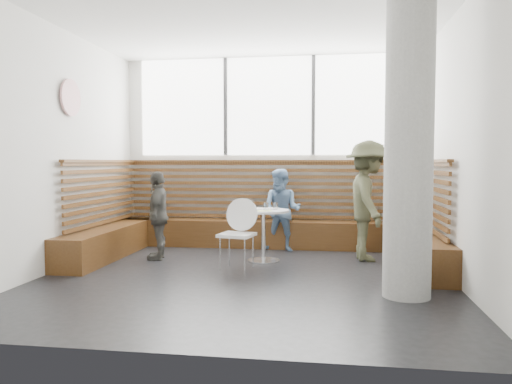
# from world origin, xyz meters

# --- Properties ---
(room) EXTENTS (5.00, 5.00, 3.20)m
(room) POSITION_xyz_m (0.00, 0.00, 1.60)
(room) COLOR silver
(room) RESTS_ON ground
(booth) EXTENTS (5.00, 2.50, 1.44)m
(booth) POSITION_xyz_m (0.00, 1.77, 0.41)
(booth) COLOR #3E250F
(booth) RESTS_ON ground
(concrete_column) EXTENTS (0.50, 0.50, 3.20)m
(concrete_column) POSITION_xyz_m (1.85, -0.60, 1.60)
(concrete_column) COLOR gray
(concrete_column) RESTS_ON ground
(wall_art) EXTENTS (0.03, 0.50, 0.50)m
(wall_art) POSITION_xyz_m (-2.46, 0.40, 2.30)
(wall_art) COLOR white
(wall_art) RESTS_ON room
(cafe_table) EXTENTS (0.72, 0.72, 0.74)m
(cafe_table) POSITION_xyz_m (0.10, 1.03, 0.53)
(cafe_table) COLOR silver
(cafe_table) RESTS_ON ground
(cafe_chair) EXTENTS (0.45, 0.44, 0.94)m
(cafe_chair) POSITION_xyz_m (-0.18, 0.54, 0.55)
(cafe_chair) COLOR white
(cafe_chair) RESTS_ON ground
(adult_man) EXTENTS (0.77, 1.19, 1.74)m
(adult_man) POSITION_xyz_m (1.58, 1.37, 0.87)
(adult_man) COLOR #41432D
(adult_man) RESTS_ON ground
(child_back) EXTENTS (0.74, 0.63, 1.32)m
(child_back) POSITION_xyz_m (0.28, 1.92, 0.66)
(child_back) COLOR #6283AA
(child_back) RESTS_ON ground
(child_left) EXTENTS (0.44, 0.80, 1.29)m
(child_left) POSITION_xyz_m (-1.45, 1.00, 0.65)
(child_left) COLOR #43413C
(child_left) RESTS_ON ground
(plate_near) EXTENTS (0.20, 0.20, 0.01)m
(plate_near) POSITION_xyz_m (-0.01, 1.12, 0.75)
(plate_near) COLOR white
(plate_near) RESTS_ON cafe_table
(plate_far) EXTENTS (0.20, 0.20, 0.01)m
(plate_far) POSITION_xyz_m (0.22, 1.18, 0.75)
(plate_far) COLOR white
(plate_far) RESTS_ON cafe_table
(glass_left) EXTENTS (0.07, 0.07, 0.11)m
(glass_left) POSITION_xyz_m (-0.12, 0.99, 0.80)
(glass_left) COLOR white
(glass_left) RESTS_ON cafe_table
(glass_mid) EXTENTS (0.07, 0.07, 0.11)m
(glass_mid) POSITION_xyz_m (0.15, 0.94, 0.80)
(glass_mid) COLOR white
(glass_mid) RESTS_ON cafe_table
(glass_right) EXTENTS (0.07, 0.07, 0.10)m
(glass_right) POSITION_xyz_m (0.27, 1.09, 0.80)
(glass_right) COLOR white
(glass_right) RESTS_ON cafe_table
(menu_card) EXTENTS (0.23, 0.20, 0.00)m
(menu_card) POSITION_xyz_m (0.15, 0.86, 0.75)
(menu_card) COLOR #A5C64C
(menu_card) RESTS_ON cafe_table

